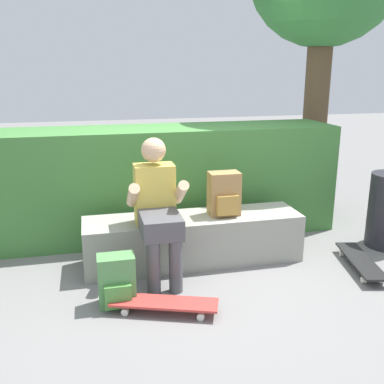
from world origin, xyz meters
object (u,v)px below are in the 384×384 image
bench_main (193,239)px  backpack_on_bench (224,194)px  skateboard_beside_bench (360,261)px  backpack_on_ground (117,281)px  skateboard_near_person (164,303)px  person_skater (157,205)px

bench_main → backpack_on_bench: 0.51m
skateboard_beside_bench → backpack_on_ground: 2.19m
skateboard_near_person → backpack_on_bench: 1.22m
bench_main → backpack_on_ground: bench_main is taller
bench_main → skateboard_near_person: bench_main is taller
bench_main → backpack_on_bench: bearing=-1.9°
person_skater → skateboard_near_person: person_skater is taller
bench_main → skateboard_near_person: bearing=-117.1°
person_skater → backpack_on_ground: 0.72m
bench_main → skateboard_near_person: 0.94m
bench_main → skateboard_beside_bench: (1.43, -0.51, -0.15)m
backpack_on_bench → backpack_on_ground: (-1.04, -0.62, -0.44)m
person_skater → skateboard_near_person: 0.84m
person_skater → backpack_on_bench: (0.65, 0.21, -0.01)m
backpack_on_ground → skateboard_beside_bench: bearing=3.3°
person_skater → backpack_on_ground: size_ratio=2.98×
bench_main → skateboard_near_person: (-0.42, -0.83, -0.15)m
backpack_on_ground → bench_main: bearing=40.1°
skateboard_near_person → backpack_on_ground: 0.40m
skateboard_near_person → skateboard_beside_bench: same height
person_skater → skateboard_beside_bench: size_ratio=1.45×
bench_main → person_skater: (-0.36, -0.22, 0.42)m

